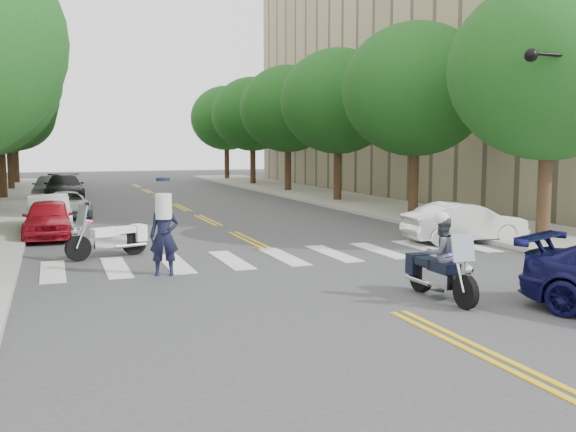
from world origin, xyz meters
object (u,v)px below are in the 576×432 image
convertible (465,222)px  officer_standing (164,236)px  motorcycle_parked (114,238)px  motorcycle_police (440,260)px

convertible → officer_standing: bearing=106.9°
convertible → motorcycle_parked: bearing=90.2°
motorcycle_police → officer_standing: officer_standing is taller
motorcycle_police → motorcycle_parked: motorcycle_police is taller
motorcycle_police → motorcycle_parked: size_ratio=0.97×
motorcycle_police → convertible: bearing=-130.0°
motorcycle_parked → convertible: size_ratio=0.58×
motorcycle_police → convertible: size_ratio=0.56×
motorcycle_police → motorcycle_parked: 9.54m
motorcycle_police → officer_standing: (-4.96, 4.42, 0.15)m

